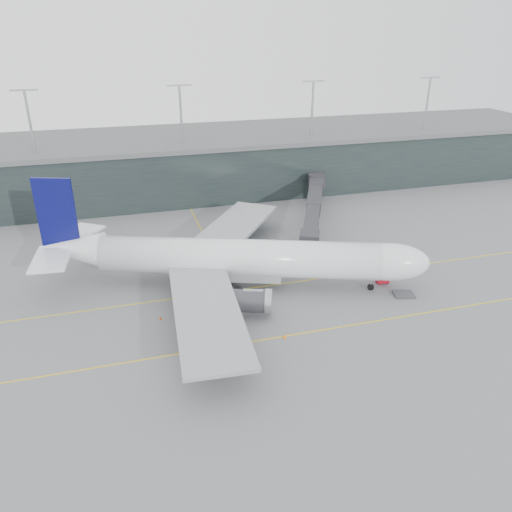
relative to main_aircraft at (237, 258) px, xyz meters
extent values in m
plane|color=#58585D|center=(-6.35, 2.44, -5.42)|extent=(320.00, 320.00, 0.00)
cube|color=yellow|center=(-6.35, -1.56, -5.41)|extent=(160.00, 0.25, 0.02)
cube|color=yellow|center=(-6.35, -17.56, -5.41)|extent=(160.00, 0.25, 0.02)
cube|color=yellow|center=(-1.35, 22.44, -5.41)|extent=(0.25, 60.00, 0.02)
cube|color=black|center=(-6.35, 60.44, 1.58)|extent=(240.00, 35.00, 14.00)
cube|color=#515556|center=(-6.35, 60.44, 9.18)|extent=(240.00, 36.00, 1.20)
cylinder|color=#9E9EA3|center=(-36.35, 50.44, 16.58)|extent=(0.60, 0.60, 14.00)
cylinder|color=#9E9EA3|center=(-1.35, 50.44, 16.58)|extent=(0.60, 0.60, 14.00)
cylinder|color=#9E9EA3|center=(33.65, 50.44, 16.58)|extent=(0.60, 0.60, 14.00)
cylinder|color=#9E9EA3|center=(68.65, 50.44, 16.58)|extent=(0.60, 0.60, 14.00)
cylinder|color=white|center=(0.46, -0.17, 0.17)|extent=(47.88, 22.74, 6.55)
ellipsoid|color=white|center=(24.77, -9.00, 0.17)|extent=(15.15, 10.85, 6.55)
cone|color=white|center=(-27.82, 10.11, 0.91)|extent=(13.06, 9.87, 6.28)
cube|color=gray|center=(-0.53, 0.19, -2.36)|extent=(17.68, 10.73, 2.11)
cube|color=black|center=(28.54, -10.37, 1.23)|extent=(3.26, 3.77, 0.84)
cube|color=gray|center=(-8.11, -14.47, -0.88)|extent=(11.60, 31.20, 0.58)
cylinder|color=#39383E|center=(-0.98, -10.31, -2.68)|extent=(8.21, 6.00, 3.70)
cube|color=gray|center=(3.07, 16.29, -0.88)|extent=(25.67, 30.36, 0.58)
cylinder|color=#39383E|center=(5.87, 8.54, -2.68)|extent=(8.21, 6.00, 3.70)
cube|color=#090B4F|center=(-29.31, 10.65, 7.56)|extent=(6.63, 2.84, 12.67)
cube|color=white|center=(-30.79, 5.01, 1.44)|extent=(6.61, 9.97, 0.37)
cube|color=white|center=(-26.83, 15.93, 1.44)|extent=(10.20, 11.11, 0.37)
cylinder|color=black|center=(22.29, -8.10, -4.84)|extent=(1.24, 0.79, 1.16)
cylinder|color=#9E9EA3|center=(22.29, -8.10, -4.05)|extent=(0.32, 0.32, 2.74)
cylinder|color=black|center=(-5.24, -3.49, -4.74)|extent=(1.47, 0.96, 1.37)
cylinder|color=black|center=(-1.78, 6.04, -4.74)|extent=(1.47, 0.96, 1.37)
cube|color=#27272C|center=(14.93, 3.18, 0.31)|extent=(5.04, 5.27, 3.21)
cube|color=#27272C|center=(18.86, 11.84, 0.31)|extent=(8.75, 14.75, 2.86)
cube|color=#27272C|center=(25.00, 25.41, 0.31)|extent=(9.01, 14.87, 2.98)
cube|color=#27272C|center=(31.14, 38.97, 0.31)|extent=(9.27, 14.98, 3.09)
cylinder|color=#9E9EA3|center=(19.19, 12.57, -3.25)|extent=(0.57, 0.57, 4.35)
cube|color=#39383E|center=(19.19, 12.57, -5.02)|extent=(2.80, 2.51, 0.80)
cylinder|color=#27272C|center=(14.93, 42.94, 0.31)|extent=(4.58, 4.58, 3.44)
cylinder|color=#27272C|center=(14.93, 42.94, -3.36)|extent=(2.06, 2.06, 4.12)
cube|color=#AA0C1D|center=(25.57, -6.31, -4.57)|extent=(2.35, 1.65, 1.31)
cylinder|color=black|center=(24.72, -6.72, -5.22)|extent=(0.42, 0.19, 0.40)
cylinder|color=black|center=(26.31, -6.90, -5.22)|extent=(0.42, 0.19, 0.40)
cylinder|color=black|center=(24.83, -5.72, -5.22)|extent=(0.42, 0.19, 0.40)
cylinder|color=black|center=(26.43, -5.90, -5.22)|extent=(0.42, 0.19, 0.40)
cube|color=#3C3C42|center=(26.93, -11.43, -5.22)|extent=(3.91, 3.41, 0.34)
cube|color=#39383E|center=(-12.90, 12.27, -5.27)|extent=(2.42, 2.15, 0.20)
cube|color=silver|center=(-12.90, 12.27, -4.36)|extent=(2.00, 1.93, 1.52)
cube|color=navy|center=(-12.90, 12.27, -3.57)|extent=(2.06, 2.00, 0.08)
cube|color=#39383E|center=(-8.08, 13.96, -5.25)|extent=(2.75, 2.51, 0.22)
cube|color=silver|center=(-8.08, 13.96, -4.25)|extent=(2.29, 2.24, 1.67)
cube|color=navy|center=(-8.08, 13.96, -3.39)|extent=(2.37, 2.31, 0.09)
cube|color=#39383E|center=(-7.57, 12.43, -5.25)|extent=(2.38, 1.94, 0.23)
cube|color=#B3B7C0|center=(-7.57, 12.43, -4.22)|extent=(1.91, 1.80, 1.72)
cube|color=navy|center=(-7.57, 12.43, -3.32)|extent=(1.97, 1.86, 0.09)
cone|color=#CB700B|center=(29.29, -2.88, -5.05)|extent=(0.46, 0.46, 0.73)
cone|color=orange|center=(2.82, -18.11, -5.03)|extent=(0.49, 0.49, 0.77)
cone|color=orange|center=(0.39, 15.11, -5.10)|extent=(0.40, 0.40, 0.64)
cone|color=#F4470D|center=(-14.51, -7.70, -5.09)|extent=(0.42, 0.42, 0.67)
camera|label=1|loc=(-18.56, -76.84, 37.24)|focal=35.00mm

